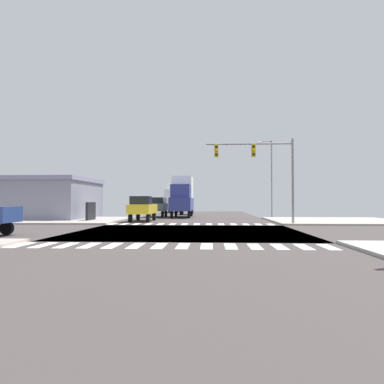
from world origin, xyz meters
The scene contains 13 objects.
ground centered at (0.00, 0.00, -0.03)m, with size 90.00×90.00×0.05m.
sidewalk_corner_ne centered at (13.00, 12.00, 0.07)m, with size 12.00×12.00×0.14m.
sidewalk_corner_nw centered at (-13.00, 12.00, 0.07)m, with size 12.00×12.00×0.14m.
crosswalk_near centered at (-0.25, -7.30, 0.00)m, with size 13.50×2.00×0.01m.
crosswalk_far centered at (-0.25, 7.30, 0.00)m, with size 13.50×2.00×0.01m.
traffic_signal_mast centered at (5.31, 6.81, 5.12)m, with size 7.04×0.55×6.92m.
street_lamp centered at (8.03, 18.75, 5.18)m, with size 1.78×0.32×8.75m.
bank_building centered at (-18.97, 14.70, 2.15)m, with size 17.10×10.01×4.29m.
box_truck_nearside_1 centered at (-5.00, 38.54, 2.56)m, with size 2.40×7.20×4.85m.
box_truck_farside_2 centered at (-2.00, 20.31, 2.56)m, with size 2.40×7.20×4.85m.
sedan_crossing_1 centered at (-2.00, 28.23, 1.12)m, with size 1.80×4.30×1.88m.
suv_queued_1 centered at (-5.00, 20.93, 1.39)m, with size 1.96×4.60×2.34m.
pickup_trailing_2 centered at (-5.00, 11.16, 1.29)m, with size 2.00×5.10×2.35m.
Camera 1 is at (1.45, -22.54, 1.88)m, focal length 33.97 mm.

